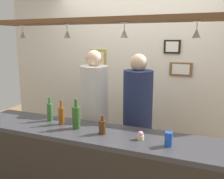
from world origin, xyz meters
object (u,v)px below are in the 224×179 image
at_px(person_left_white_patterned_shirt, 94,105).
at_px(bottle_champagne_green, 76,117).
at_px(drink_can, 169,139).
at_px(bottle_beer_brown_stubby, 102,127).
at_px(picture_frame_lower_pair, 181,69).
at_px(picture_frame_caricature, 98,61).
at_px(bottle_beer_green_import, 50,111).
at_px(person_middle_navy_shirt, 138,111).
at_px(cupcake, 140,136).
at_px(picture_frame_upper_small, 172,47).
at_px(bottle_beer_amber_tall, 61,115).

height_order(person_left_white_patterned_shirt, bottle_champagne_green, person_left_white_patterned_shirt).
bearing_deg(drink_can, bottle_beer_brown_stubby, 176.21).
distance_m(person_left_white_patterned_shirt, picture_frame_lower_pair, 1.26).
relative_size(person_left_white_patterned_shirt, picture_frame_caricature, 4.99).
bearing_deg(picture_frame_caricature, bottle_beer_green_import, -88.51).
relative_size(bottle_champagne_green, bottle_beer_brown_stubby, 1.67).
xyz_separation_m(person_middle_navy_shirt, drink_can, (0.48, -0.72, 0.01)).
distance_m(person_left_white_patterned_shirt, bottle_beer_brown_stubby, 0.80).
height_order(person_middle_navy_shirt, cupcake, person_middle_navy_shirt).
xyz_separation_m(person_left_white_patterned_shirt, bottle_beer_brown_stubby, (0.42, -0.68, -0.00)).
bearing_deg(bottle_beer_green_import, bottle_beer_brown_stubby, -11.29).
bearing_deg(picture_frame_upper_small, picture_frame_lower_pair, 0.00).
bearing_deg(picture_frame_upper_small, person_left_white_patterned_shirt, -136.74).
bearing_deg(picture_frame_lower_pair, person_middle_navy_shirt, -116.12).
bearing_deg(person_left_white_patterned_shirt, bottle_beer_green_import, -116.59).
bearing_deg(bottle_beer_amber_tall, cupcake, -5.20).
bearing_deg(bottle_champagne_green, picture_frame_caricature, 106.89).
bearing_deg(bottle_champagne_green, person_left_white_patterned_shirt, 100.42).
bearing_deg(bottle_beer_green_import, picture_frame_caricature, 91.49).
bearing_deg(bottle_beer_brown_stubby, bottle_beer_amber_tall, 170.54).
xyz_separation_m(bottle_beer_brown_stubby, cupcake, (0.37, 0.00, -0.03)).
height_order(person_left_white_patterned_shirt, bottle_beer_brown_stubby, person_left_white_patterned_shirt).
height_order(bottle_beer_amber_tall, picture_frame_lower_pair, picture_frame_lower_pair).
relative_size(picture_frame_lower_pair, picture_frame_caricature, 0.88).
relative_size(person_left_white_patterned_shirt, bottle_champagne_green, 5.66).
bearing_deg(person_middle_navy_shirt, bottle_beer_amber_tall, -137.35).
distance_m(bottle_champagne_green, cupcake, 0.68).
bearing_deg(bottle_beer_amber_tall, picture_frame_lower_pair, 53.00).
relative_size(person_middle_navy_shirt, picture_frame_caricature, 4.91).
xyz_separation_m(person_middle_navy_shirt, bottle_beer_brown_stubby, (-0.14, -0.68, 0.02)).
bearing_deg(picture_frame_lower_pair, picture_frame_upper_small, 180.00).
xyz_separation_m(bottle_beer_green_import, bottle_beer_amber_tall, (0.18, -0.05, -0.00)).
relative_size(person_left_white_patterned_shirt, picture_frame_lower_pair, 5.66).
height_order(bottle_beer_amber_tall, bottle_beer_brown_stubby, bottle_beer_amber_tall).
height_order(picture_frame_lower_pair, picture_frame_caricature, picture_frame_caricature).
xyz_separation_m(person_middle_navy_shirt, picture_frame_lower_pair, (0.37, 0.75, 0.42)).
bearing_deg(cupcake, picture_frame_upper_small, 89.61).
bearing_deg(cupcake, person_middle_navy_shirt, 108.79).
distance_m(picture_frame_upper_small, picture_frame_caricature, 1.13).
height_order(bottle_beer_brown_stubby, picture_frame_caricature, picture_frame_caricature).
xyz_separation_m(drink_can, picture_frame_caricature, (-1.35, 1.47, 0.49)).
bearing_deg(bottle_beer_green_import, cupcake, -7.16).
xyz_separation_m(person_middle_navy_shirt, bottle_champagne_green, (-0.44, -0.64, 0.06)).
distance_m(picture_frame_lower_pair, picture_frame_upper_small, 0.32).
height_order(bottle_champagne_green, picture_frame_lower_pair, picture_frame_lower_pair).
relative_size(bottle_beer_green_import, cupcake, 3.33).
relative_size(bottle_beer_amber_tall, picture_frame_lower_pair, 0.87).
xyz_separation_m(person_middle_navy_shirt, bottle_beer_amber_tall, (-0.65, -0.60, 0.05)).
relative_size(bottle_beer_green_import, bottle_champagne_green, 0.87).
height_order(cupcake, picture_frame_caricature, picture_frame_caricature).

